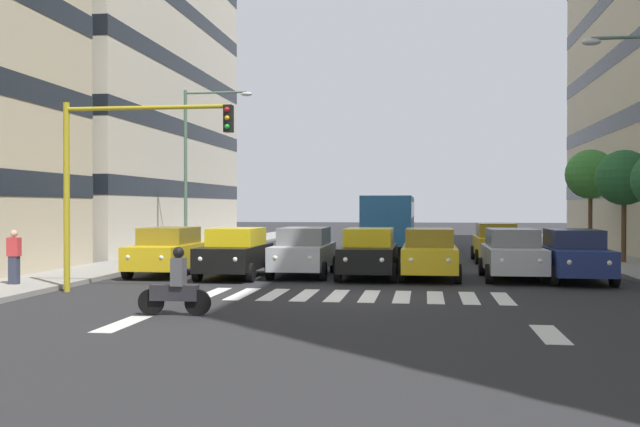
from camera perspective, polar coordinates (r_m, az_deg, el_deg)
The scene contains 21 objects.
ground_plane at distance 20.47m, azimuth 2.60°, elevation -6.42°, with size 180.00×180.00×0.00m, color #262628.
sidewalk_right at distance 23.68m, azimuth -22.74°, elevation -5.32°, with size 2.79×90.00×0.15m, color gray.
building_right_block_0 at distance 46.00m, azimuth -15.71°, elevation 14.72°, with size 9.05×21.84×27.48m.
crosswalk_markings at distance 20.47m, azimuth 2.60°, elevation -6.40°, with size 8.55×2.80×0.01m.
lane_arrow_0 at distance 15.12m, azimuth 17.42°, elevation -8.93°, with size 0.50×2.20×0.01m, color silver.
lane_arrow_1 at distance 16.21m, azimuth -15.11°, elevation -8.28°, with size 0.50×2.20×0.01m, color silver.
car_0 at distance 25.56m, azimuth 19.15°, elevation -3.05°, with size 2.02×4.44×1.72m.
car_1 at distance 25.69m, azimuth 14.72°, elevation -3.02°, with size 2.02×4.44×1.72m.
car_2 at distance 25.39m, azimuth 8.49°, elevation -3.05°, with size 2.02×4.44×1.72m.
car_3 at distance 25.37m, azimuth 3.82°, elevation -3.05°, with size 2.02×4.44×1.72m.
car_4 at distance 26.12m, azimuth -1.27°, elevation -2.94°, with size 2.02×4.44×1.72m.
car_5 at distance 25.75m, azimuth -6.58°, elevation -3.00°, with size 2.02×4.44×1.72m.
car_6 at distance 26.92m, azimuth -11.72°, elevation -2.85°, with size 2.02×4.44×1.72m.
car_row2_0 at distance 33.60m, azimuth 13.52°, elevation -2.17°, with size 2.02×4.44×1.72m.
bus_behind_traffic at distance 40.94m, azimuth 5.47°, elevation -0.29°, with size 2.78×10.50×3.00m.
motorcycle_with_rider at distance 17.09m, azimuth -11.15°, elevation -5.64°, with size 1.70×0.37×1.57m.
traffic_light_gantry at distance 21.92m, azimuth -15.64°, elevation 3.86°, with size 5.05×0.36×5.50m.
street_lamp_right at distance 35.49m, azimuth -9.60°, elevation 4.56°, with size 3.34×0.28×7.86m.
street_tree_2 at distance 33.14m, azimuth 22.54°, elevation 2.56°, with size 2.31×2.31×4.69m.
street_tree_3 at distance 38.67m, azimuth 20.27°, elevation 2.86°, with size 2.45×2.45×5.14m.
pedestrian_waiting at distance 23.84m, azimuth -22.68°, elevation -3.05°, with size 0.36×0.24×1.63m.
Camera 1 is at (-1.96, 20.22, 2.50)m, focal length 41.19 mm.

